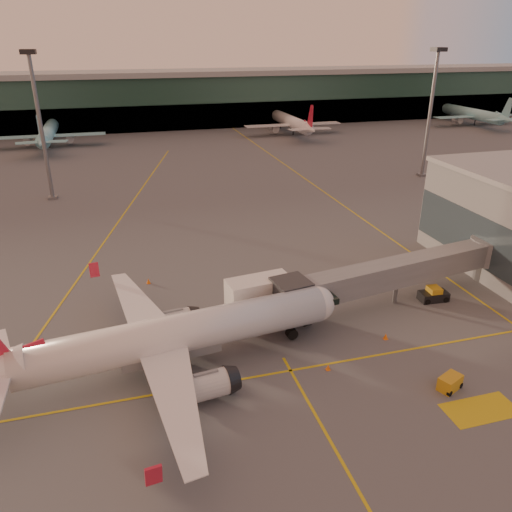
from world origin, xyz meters
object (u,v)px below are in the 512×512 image
object	(u,v)px
gpu_cart	(450,383)
pushback_tug	(434,295)
main_airplane	(167,338)
catering_truck	(260,298)

from	to	relation	value
gpu_cart	pushback_tug	bearing A→B (deg)	37.14
gpu_cart	pushback_tug	size ratio (longest dim) A/B	0.75
pushback_tug	main_airplane	bearing A→B (deg)	-167.27
catering_truck	pushback_tug	distance (m)	20.44
catering_truck	pushback_tug	world-z (taller)	catering_truck
main_airplane	pushback_tug	distance (m)	30.86
catering_truck	main_airplane	bearing A→B (deg)	-158.10
main_airplane	pushback_tug	size ratio (longest dim) A/B	10.38
gpu_cart	pushback_tug	world-z (taller)	pushback_tug
main_airplane	gpu_cart	size ratio (longest dim) A/B	13.87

